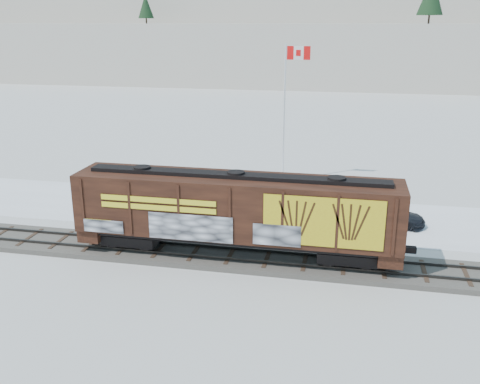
% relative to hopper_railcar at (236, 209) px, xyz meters
% --- Properties ---
extents(ground, '(500.00, 500.00, 0.00)m').
position_rel_hopper_railcar_xyz_m(ground, '(-2.30, 0.01, -2.88)').
color(ground, white).
rests_on(ground, ground).
extents(rail_track, '(50.00, 3.40, 0.43)m').
position_rel_hopper_railcar_xyz_m(rail_track, '(-2.30, 0.01, -2.73)').
color(rail_track, '#59544C').
rests_on(rail_track, ground).
extents(parking_strip, '(40.00, 8.00, 0.03)m').
position_rel_hopper_railcar_xyz_m(parking_strip, '(-2.30, 7.51, -2.86)').
color(parking_strip, white).
rests_on(parking_strip, ground).
extents(hillside, '(360.00, 110.00, 93.00)m').
position_rel_hopper_railcar_xyz_m(hillside, '(-2.35, 139.80, 11.50)').
color(hillside, white).
rests_on(hillside, ground).
extents(hopper_railcar, '(17.03, 3.06, 4.40)m').
position_rel_hopper_railcar_xyz_m(hopper_railcar, '(0.00, 0.00, 0.00)').
color(hopper_railcar, black).
rests_on(hopper_railcar, rail_track).
extents(flagpole, '(2.30, 0.90, 10.75)m').
position_rel_hopper_railcar_xyz_m(flagpole, '(0.67, 15.42, 1.04)').
color(flagpole, silver).
rests_on(flagpole, ground).
extents(car_silver, '(4.56, 2.44, 1.48)m').
position_rel_hopper_railcar_xyz_m(car_silver, '(-9.64, 6.73, -2.11)').
color(car_silver, silver).
rests_on(car_silver, parking_strip).
extents(car_white, '(4.75, 3.19, 1.48)m').
position_rel_hopper_railcar_xyz_m(car_white, '(-6.70, 5.98, -2.11)').
color(car_white, silver).
rests_on(car_white, parking_strip).
extents(car_dark, '(4.64, 3.19, 1.25)m').
position_rel_hopper_railcar_xyz_m(car_dark, '(8.46, 7.29, -2.22)').
color(car_dark, black).
rests_on(car_dark, parking_strip).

